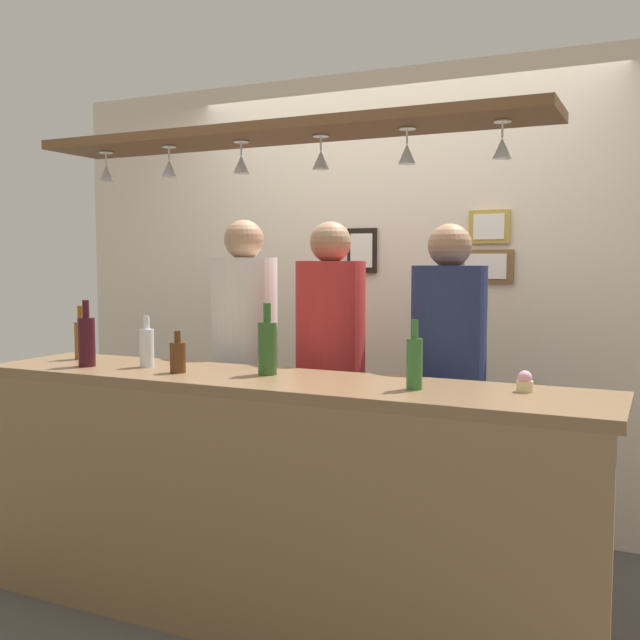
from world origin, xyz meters
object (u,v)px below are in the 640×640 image
(bottle_soda_clear, at_px, (147,346))
(cupcake, at_px, (525,382))
(person_middle_red_shirt, at_px, (330,360))
(bottle_champagne_green, at_px, (267,346))
(bottle_beer_green_import, at_px, (414,362))
(picture_frame_crest, at_px, (362,251))
(bottle_wine_dark_red, at_px, (87,340))
(bottle_beer_amber_tall, at_px, (81,339))
(picture_frame_lower_pair, at_px, (486,266))
(person_left_white_patterned_shirt, at_px, (245,352))
(person_right_navy_shirt, at_px, (448,371))
(bottle_beer_brown_stubby, at_px, (178,356))
(picture_frame_upper_small, at_px, (489,227))

(bottle_soda_clear, height_order, cupcake, bottle_soda_clear)
(person_middle_red_shirt, height_order, bottle_champagne_green, person_middle_red_shirt)
(bottle_beer_green_import, relative_size, cupcake, 3.33)
(cupcake, height_order, picture_frame_crest, picture_frame_crest)
(bottle_wine_dark_red, relative_size, cupcake, 3.85)
(picture_frame_crest, bearing_deg, bottle_champagne_green, -84.94)
(person_middle_red_shirt, relative_size, bottle_beer_amber_tall, 6.53)
(picture_frame_lower_pair, bearing_deg, cupcake, -71.37)
(person_left_white_patterned_shirt, xyz_separation_m, person_right_navy_shirt, (1.07, 0.00, -0.03))
(picture_frame_crest, bearing_deg, bottle_soda_clear, -109.07)
(bottle_beer_brown_stubby, relative_size, cupcake, 2.31)
(cupcake, bearing_deg, bottle_beer_amber_tall, -179.81)
(bottle_wine_dark_red, bearing_deg, bottle_beer_green_import, 2.30)
(bottle_wine_dark_red, height_order, picture_frame_crest, picture_frame_crest)
(cupcake, bearing_deg, person_right_navy_shirt, 129.26)
(bottle_beer_green_import, distance_m, picture_frame_lower_pair, 1.47)
(person_right_navy_shirt, distance_m, picture_frame_upper_small, 1.04)
(bottle_beer_green_import, distance_m, picture_frame_upper_small, 1.53)
(person_left_white_patterned_shirt, relative_size, bottle_beer_brown_stubby, 9.54)
(bottle_beer_green_import, height_order, cupcake, bottle_beer_green_import)
(person_right_navy_shirt, xyz_separation_m, picture_frame_lower_pair, (-0.01, 0.78, 0.47))
(cupcake, height_order, picture_frame_lower_pair, picture_frame_lower_pair)
(person_left_white_patterned_shirt, bearing_deg, bottle_beer_brown_stubby, -83.11)
(person_middle_red_shirt, xyz_separation_m, person_right_navy_shirt, (0.59, 0.00, -0.01))
(bottle_wine_dark_red, bearing_deg, bottle_beer_brown_stubby, 2.28)
(bottle_beer_brown_stubby, xyz_separation_m, bottle_wine_dark_red, (-0.49, -0.02, 0.05))
(person_left_white_patterned_shirt, distance_m, bottle_wine_dark_red, 0.82)
(bottle_beer_brown_stubby, relative_size, bottle_beer_amber_tall, 0.69)
(bottle_champagne_green, bearing_deg, bottle_soda_clear, -176.47)
(bottle_soda_clear, height_order, picture_frame_upper_small, picture_frame_upper_small)
(bottle_champagne_green, height_order, bottle_wine_dark_red, same)
(bottle_soda_clear, height_order, picture_frame_crest, picture_frame_crest)
(bottle_beer_green_import, distance_m, bottle_champagne_green, 0.67)
(picture_frame_upper_small, height_order, picture_frame_crest, picture_frame_upper_small)
(person_left_white_patterned_shirt, distance_m, picture_frame_crest, 1.00)
(person_middle_red_shirt, distance_m, bottle_soda_clear, 0.88)
(person_middle_red_shirt, bearing_deg, person_left_white_patterned_shirt, 180.00)
(person_left_white_patterned_shirt, bearing_deg, cupcake, -19.27)
(person_middle_red_shirt, xyz_separation_m, picture_frame_upper_small, (0.59, 0.78, 0.67))
(bottle_beer_amber_tall, xyz_separation_m, picture_frame_crest, (0.93, 1.31, 0.44))
(bottle_beer_green_import, bearing_deg, person_right_navy_shirt, 94.31)
(person_right_navy_shirt, relative_size, picture_frame_crest, 6.44)
(person_middle_red_shirt, bearing_deg, cupcake, -27.33)
(person_left_white_patterned_shirt, distance_m, bottle_champagne_green, 0.74)
(bottle_soda_clear, xyz_separation_m, cupcake, (1.65, 0.08, -0.06))
(cupcake, bearing_deg, picture_frame_lower_pair, 108.63)
(bottle_beer_green_import, bearing_deg, bottle_wine_dark_red, -177.70)
(bottle_beer_brown_stubby, relative_size, bottle_wine_dark_red, 0.60)
(bottle_champagne_green, bearing_deg, picture_frame_upper_small, 65.20)
(person_right_navy_shirt, bearing_deg, picture_frame_crest, 133.43)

